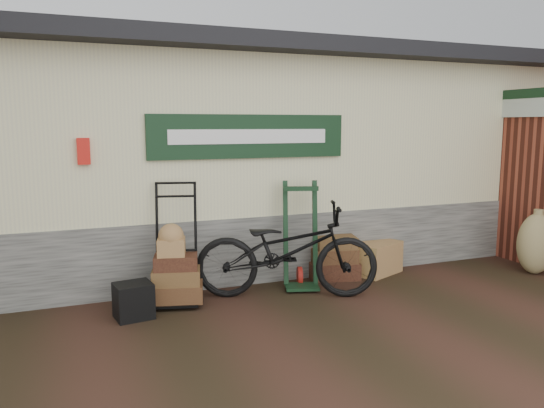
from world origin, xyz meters
The scene contains 10 objects.
ground centered at (0.00, 0.00, 0.00)m, with size 80.00×80.00×0.00m, color black.
station_building centered at (-0.01, 2.74, 1.61)m, with size 14.40×4.10×3.20m.
brick_outbuilding centered at (4.70, 1.19, 1.30)m, with size 1.71×4.51×2.62m.
porter_trolley centered at (-1.33, 0.68, 0.73)m, with size 0.73×0.55×1.45m, color black, non-canonical shape.
green_barrow centered at (0.27, 0.64, 0.69)m, with size 0.50×0.42×1.38m, color black, non-canonical shape.
suitcase_stack centered at (0.87, 0.85, 0.30)m, with size 0.67×0.42×0.59m, color #341710, non-canonical shape.
wicker_hamper centered at (1.55, 0.84, 0.23)m, with size 0.69×0.45×0.45m, color brown.
black_trunk centered at (-1.89, 0.31, 0.20)m, with size 0.39×0.33×0.39m, color black.
bicycle centered at (-0.05, 0.35, 0.64)m, with size 2.22×0.77×1.29m, color black.
burlap_sack_left centered at (3.63, -0.02, 0.44)m, with size 0.54×0.46×0.87m, color olive.
Camera 1 is at (-2.55, -5.42, 2.10)m, focal length 35.00 mm.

